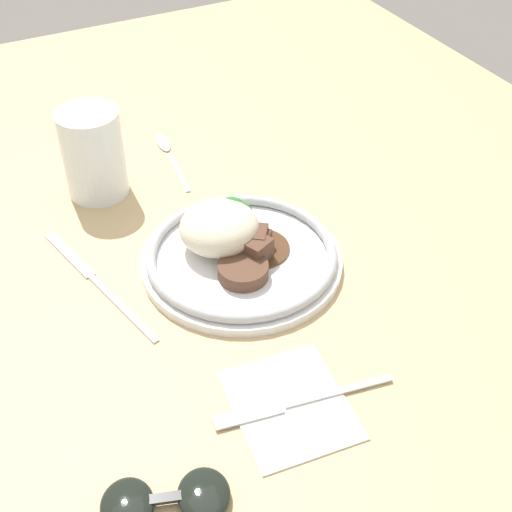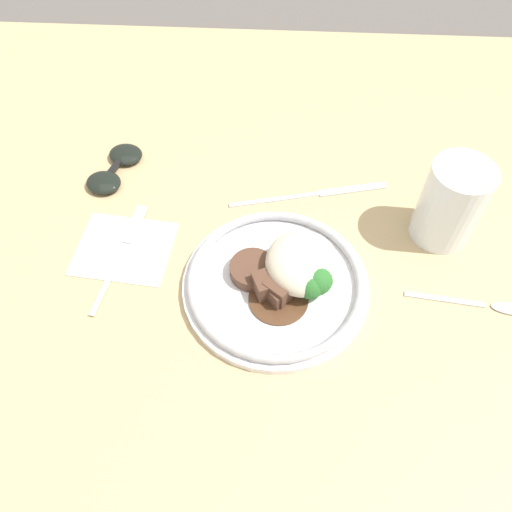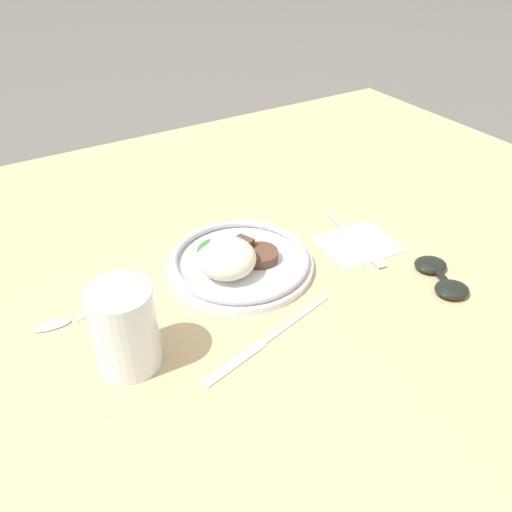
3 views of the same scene
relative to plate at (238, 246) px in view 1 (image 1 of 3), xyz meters
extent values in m
plane|color=#5B5651|center=(-0.04, 0.00, -0.07)|extent=(8.00, 8.00, 0.00)
cube|color=tan|center=(-0.04, 0.00, -0.04)|extent=(1.55, 1.19, 0.05)
cube|color=silver|center=(-0.21, 0.05, -0.02)|extent=(0.13, 0.12, 0.00)
cylinder|color=white|center=(-0.01, 0.00, -0.01)|extent=(0.23, 0.23, 0.01)
torus|color=#B2B2B7|center=(-0.01, 0.00, 0.00)|extent=(0.22, 0.22, 0.01)
ellipsoid|color=beige|center=(0.02, 0.01, 0.02)|extent=(0.09, 0.09, 0.05)
cylinder|color=brown|center=(-0.04, 0.01, 0.00)|extent=(0.06, 0.06, 0.02)
cylinder|color=#51331E|center=(-0.01, -0.02, -0.01)|extent=(0.07, 0.07, 0.00)
cube|color=brown|center=(-0.02, -0.01, 0.01)|extent=(0.04, 0.04, 0.03)
cube|color=brown|center=(-0.01, -0.02, 0.00)|extent=(0.04, 0.04, 0.03)
cube|color=brown|center=(-0.01, -0.02, 0.01)|extent=(0.04, 0.04, 0.03)
cylinder|color=#5B8E47|center=(0.03, -0.02, 0.00)|extent=(0.01, 0.01, 0.01)
sphere|color=#2D702D|center=(0.03, -0.02, 0.02)|extent=(0.04, 0.04, 0.04)
cylinder|color=#5B8E47|center=(0.03, 0.00, 0.00)|extent=(0.01, 0.01, 0.01)
sphere|color=#2D702D|center=(0.03, 0.00, 0.02)|extent=(0.03, 0.03, 0.03)
cylinder|color=#5B8E47|center=(0.04, -0.01, 0.00)|extent=(0.01, 0.01, 0.01)
sphere|color=#2D702D|center=(0.04, -0.01, 0.02)|extent=(0.04, 0.04, 0.04)
cylinder|color=orange|center=(0.21, 0.10, 0.03)|extent=(0.07, 0.07, 0.09)
cylinder|color=white|center=(0.21, 0.10, 0.04)|extent=(0.08, 0.08, 0.12)
cube|color=silver|center=(-0.22, 0.00, -0.02)|extent=(0.02, 0.11, 0.00)
cube|color=silver|center=(-0.21, 0.09, -0.02)|extent=(0.03, 0.07, 0.00)
cube|color=silver|center=(-0.01, 0.15, -0.02)|extent=(0.13, 0.04, 0.00)
cube|color=silver|center=(0.10, 0.18, -0.02)|extent=(0.10, 0.03, 0.00)
cube|color=silver|center=(0.20, -0.01, -0.02)|extent=(0.10, 0.02, 0.00)
ellipsoid|color=silver|center=(0.28, -0.02, -0.02)|extent=(0.05, 0.02, 0.01)
ellipsoid|color=black|center=(-0.27, 0.16, -0.01)|extent=(0.06, 0.06, 0.02)
ellipsoid|color=black|center=(-0.25, 0.22, -0.01)|extent=(0.06, 0.06, 0.02)
cube|color=black|center=(-0.26, 0.19, -0.01)|extent=(0.02, 0.03, 0.00)
camera|label=1|loc=(-0.57, 0.27, 0.53)|focal=50.00mm
camera|label=2|loc=(-0.02, -0.34, 0.52)|focal=35.00mm
camera|label=3|loc=(0.30, 0.56, 0.46)|focal=35.00mm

